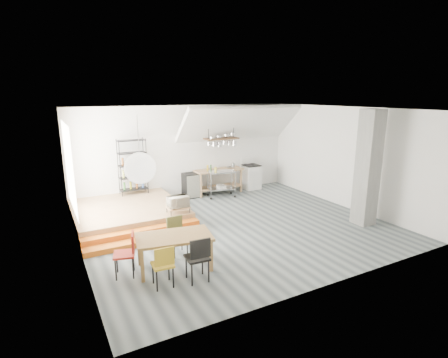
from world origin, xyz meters
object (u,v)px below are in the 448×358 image
stove (251,176)px  dining_table (174,239)px  mini_fridge (191,185)px  rolling_cart (221,180)px

stove → dining_table: 6.69m
stove → mini_fridge: (-2.50, 0.04, -0.05)m
rolling_cart → stove: bearing=28.2°
stove → mini_fridge: 2.50m
stove → rolling_cart: (-1.53, -0.46, 0.13)m
dining_table → rolling_cart: rolling_cart is taller
dining_table → rolling_cart: size_ratio=1.62×
stove → rolling_cart: 1.61m
rolling_cart → mini_fridge: rolling_cart is taller
dining_table → mini_fridge: mini_fridge is taller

